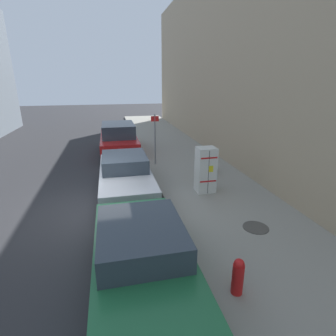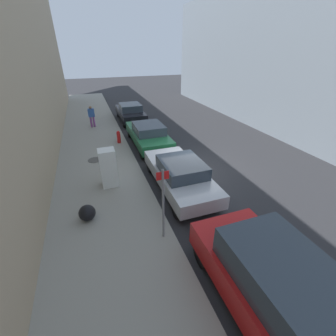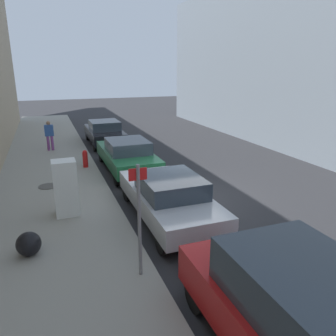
{
  "view_description": "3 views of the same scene",
  "coord_description": "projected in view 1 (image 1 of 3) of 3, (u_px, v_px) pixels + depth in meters",
  "views": [
    {
      "loc": [
        -0.81,
        7.99,
        4.03
      ],
      "look_at": [
        -2.67,
        -0.35,
        1.15
      ],
      "focal_mm": 28.0,
      "sensor_mm": 36.0,
      "label": 1
    },
    {
      "loc": [
        -4.44,
        -8.84,
        5.4
      ],
      "look_at": [
        -1.89,
        -1.63,
        1.25
      ],
      "focal_mm": 24.0,
      "sensor_mm": 36.0,
      "label": 2
    },
    {
      "loc": [
        -4.38,
        -9.64,
        4.29
      ],
      "look_at": [
        -0.18,
        1.58,
        0.62
      ],
      "focal_mm": 35.0,
      "sensor_mm": 36.0,
      "label": 3
    }
  ],
  "objects": [
    {
      "name": "ground_plane",
      "position": [
        90.0,
        211.0,
        8.51
      ],
      "size": [
        80.0,
        80.0,
        0.0
      ],
      "primitive_type": "plane",
      "color": "#28282B"
    },
    {
      "name": "sidewalk_slab",
      "position": [
        218.0,
        196.0,
        9.39
      ],
      "size": [
        3.87,
        44.0,
        0.17
      ],
      "primitive_type": "cube",
      "color": "gray",
      "rests_on": "ground"
    },
    {
      "name": "building_facade_near",
      "position": [
        308.0,
        49.0,
        8.41
      ],
      "size": [
        1.73,
        39.6,
        9.97
      ],
      "primitive_type": "cube",
      "color": "tan",
      "rests_on": "ground"
    },
    {
      "name": "discarded_refrigerator",
      "position": [
        206.0,
        170.0,
        9.34
      ],
      "size": [
        0.66,
        0.6,
        1.64
      ],
      "color": "silver",
      "rests_on": "sidewalk_slab"
    },
    {
      "name": "manhole_cover",
      "position": [
        256.0,
        227.0,
        7.21
      ],
      "size": [
        0.7,
        0.7,
        0.02
      ],
      "primitive_type": "cylinder",
      "color": "#47443F",
      "rests_on": "sidewalk_slab"
    },
    {
      "name": "street_sign_post",
      "position": [
        155.0,
        137.0,
        12.23
      ],
      "size": [
        0.36,
        0.07,
        2.39
      ],
      "color": "slate",
      "rests_on": "sidewalk_slab"
    },
    {
      "name": "fire_hydrant",
      "position": [
        238.0,
        276.0,
        4.89
      ],
      "size": [
        0.22,
        0.22,
        0.75
      ],
      "color": "red",
      "rests_on": "sidewalk_slab"
    },
    {
      "name": "trash_bag",
      "position": [
        211.0,
        166.0,
        11.55
      ],
      "size": [
        0.56,
        0.56,
        0.56
      ],
      "primitive_type": "sphere",
      "color": "black",
      "rests_on": "sidewalk_slab"
    },
    {
      "name": "parked_suv_red",
      "position": [
        119.0,
        139.0,
        14.78
      ],
      "size": [
        1.98,
        4.59,
        1.74
      ],
      "color": "red",
      "rests_on": "ground"
    },
    {
      "name": "parked_sedan_silver",
      "position": [
        125.0,
        173.0,
        9.78
      ],
      "size": [
        1.84,
        4.67,
        1.38
      ],
      "color": "silver",
      "rests_on": "ground"
    },
    {
      "name": "parked_sedan_green",
      "position": [
        143.0,
        260.0,
        5.07
      ],
      "size": [
        1.85,
        4.72,
        1.39
      ],
      "color": "#1E6038",
      "rests_on": "ground"
    }
  ]
}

